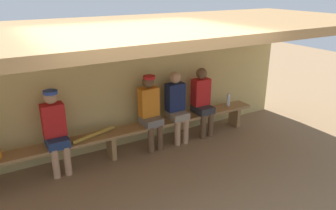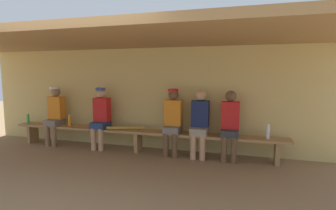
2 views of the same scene
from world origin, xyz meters
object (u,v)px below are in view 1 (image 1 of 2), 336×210
at_px(player_with_sunglasses, 55,128).
at_px(water_bottle_orange, 228,100).
at_px(bench, 111,137).
at_px(baseball_bat, 94,135).
at_px(player_in_white, 177,104).
at_px(player_shirtless_tan, 150,109).
at_px(player_middle, 202,99).

height_order(player_with_sunglasses, water_bottle_orange, player_with_sunglasses).
relative_size(bench, baseball_bat, 7.39).
bearing_deg(water_bottle_orange, player_in_white, -178.78).
height_order(bench, player_in_white, player_in_white).
distance_m(bench, baseball_bat, 0.30).
bearing_deg(player_with_sunglasses, player_shirtless_tan, 0.00).
relative_size(bench, player_with_sunglasses, 4.46).
distance_m(player_in_white, baseball_bat, 1.61).
height_order(player_in_white, player_shirtless_tan, player_shirtless_tan).
bearing_deg(baseball_bat, player_middle, -17.68).
bearing_deg(player_shirtless_tan, player_in_white, -0.05).
distance_m(bench, player_shirtless_tan, 0.84).
height_order(player_in_white, player_middle, same).
distance_m(player_middle, water_bottle_orange, 0.70).
relative_size(water_bottle_orange, baseball_bat, 0.32).
height_order(bench, player_middle, player_middle).
xyz_separation_m(player_middle, player_shirtless_tan, (-1.13, 0.00, 0.02)).
bearing_deg(player_with_sunglasses, water_bottle_orange, 0.44).
distance_m(player_in_white, player_with_sunglasses, 2.19).
bearing_deg(water_bottle_orange, bench, -179.33).
bearing_deg(water_bottle_orange, baseball_bat, -179.40).
distance_m(bench, player_in_white, 1.36).
relative_size(bench, player_shirtless_tan, 4.46).
bearing_deg(baseball_bat, player_in_white, -17.65).
xyz_separation_m(player_with_sunglasses, water_bottle_orange, (3.46, 0.03, -0.16)).
bearing_deg(player_in_white, water_bottle_orange, 1.22).
bearing_deg(player_with_sunglasses, player_in_white, -0.01).
height_order(player_with_sunglasses, baseball_bat, player_with_sunglasses).
xyz_separation_m(bench, player_in_white, (1.31, 0.00, 0.34)).
bearing_deg(player_in_white, bench, -179.87).
bearing_deg(water_bottle_orange, player_with_sunglasses, -179.56).
bearing_deg(baseball_bat, player_with_sunglasses, 161.90).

